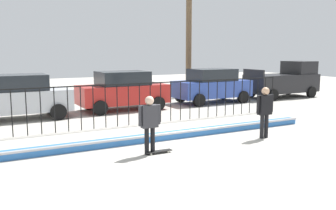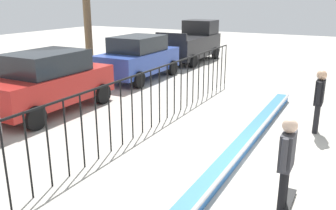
{
  "view_description": "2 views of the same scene",
  "coord_description": "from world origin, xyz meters",
  "px_view_note": "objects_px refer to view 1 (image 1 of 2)",
  "views": [
    {
      "loc": [
        -5.77,
        -9.62,
        2.88
      ],
      "look_at": [
        0.83,
        2.68,
        0.82
      ],
      "focal_mm": 39.21,
      "sensor_mm": 36.0,
      "label": 1
    },
    {
      "loc": [
        -7.15,
        -1.37,
        3.48
      ],
      "look_at": [
        0.5,
        2.73,
        0.87
      ],
      "focal_mm": 38.13,
      "sensor_mm": 36.0,
      "label": 2
    }
  ],
  "objects_px": {
    "parked_car_red": "(123,90)",
    "pickup_truck": "(284,81)",
    "skateboarder": "(150,120)",
    "parked_car_blue": "(212,85)",
    "parked_car_silver": "(18,97)",
    "skateboard": "(159,151)",
    "camera_operator": "(265,108)"
  },
  "relations": [
    {
      "from": "parked_car_red",
      "to": "pickup_truck",
      "type": "relative_size",
      "value": 0.91
    },
    {
      "from": "parked_car_blue",
      "to": "pickup_truck",
      "type": "distance_m",
      "value": 5.43
    },
    {
      "from": "parked_car_blue",
      "to": "parked_car_silver",
      "type": "bearing_deg",
      "value": 177.56
    },
    {
      "from": "skateboarder",
      "to": "parked_car_blue",
      "type": "distance_m",
      "value": 10.83
    },
    {
      "from": "camera_operator",
      "to": "parked_car_blue",
      "type": "xyz_separation_m",
      "value": [
        3.36,
        7.82,
        -0.05
      ]
    },
    {
      "from": "skateboard",
      "to": "skateboarder",
      "type": "bearing_deg",
      "value": 167.82
    },
    {
      "from": "skateboarder",
      "to": "pickup_truck",
      "type": "height_order",
      "value": "pickup_truck"
    },
    {
      "from": "camera_operator",
      "to": "parked_car_silver",
      "type": "xyz_separation_m",
      "value": [
        -6.81,
        7.52,
        -0.05
      ]
    },
    {
      "from": "skateboarder",
      "to": "parked_car_red",
      "type": "xyz_separation_m",
      "value": [
        2.2,
        7.69,
        -0.02
      ]
    },
    {
      "from": "camera_operator",
      "to": "skateboarder",
      "type": "bearing_deg",
      "value": 5.47
    },
    {
      "from": "parked_car_silver",
      "to": "pickup_truck",
      "type": "bearing_deg",
      "value": -2.57
    },
    {
      "from": "camera_operator",
      "to": "pickup_truck",
      "type": "distance_m",
      "value": 11.69
    },
    {
      "from": "skateboarder",
      "to": "camera_operator",
      "type": "relative_size",
      "value": 0.97
    },
    {
      "from": "parked_car_blue",
      "to": "pickup_truck",
      "type": "bearing_deg",
      "value": -5.24
    },
    {
      "from": "skateboarder",
      "to": "parked_car_red",
      "type": "distance_m",
      "value": 8.0
    },
    {
      "from": "parked_car_red",
      "to": "pickup_truck",
      "type": "height_order",
      "value": "pickup_truck"
    },
    {
      "from": "skateboard",
      "to": "parked_car_blue",
      "type": "distance_m",
      "value": 10.73
    },
    {
      "from": "skateboarder",
      "to": "camera_operator",
      "type": "height_order",
      "value": "camera_operator"
    },
    {
      "from": "parked_car_red",
      "to": "pickup_truck",
      "type": "distance_m",
      "value": 10.78
    },
    {
      "from": "camera_operator",
      "to": "parked_car_silver",
      "type": "height_order",
      "value": "parked_car_silver"
    },
    {
      "from": "skateboarder",
      "to": "pickup_truck",
      "type": "bearing_deg",
      "value": 56.2
    },
    {
      "from": "parked_car_silver",
      "to": "pickup_truck",
      "type": "distance_m",
      "value": 15.6
    },
    {
      "from": "parked_car_blue",
      "to": "pickup_truck",
      "type": "xyz_separation_m",
      "value": [
        5.43,
        -0.1,
        0.06
      ]
    },
    {
      "from": "skateboard",
      "to": "parked_car_silver",
      "type": "distance_m",
      "value": 8.1
    },
    {
      "from": "parked_car_red",
      "to": "pickup_truck",
      "type": "bearing_deg",
      "value": -3.57
    },
    {
      "from": "skateboarder",
      "to": "skateboard",
      "type": "relative_size",
      "value": 2.06
    },
    {
      "from": "skateboarder",
      "to": "parked_car_silver",
      "type": "bearing_deg",
      "value": 134.96
    },
    {
      "from": "parked_car_silver",
      "to": "skateboard",
      "type": "bearing_deg",
      "value": -72.35
    },
    {
      "from": "parked_car_red",
      "to": "skateboarder",
      "type": "bearing_deg",
      "value": -109.38
    },
    {
      "from": "camera_operator",
      "to": "parked_car_blue",
      "type": "relative_size",
      "value": 0.4
    },
    {
      "from": "pickup_truck",
      "to": "parked_car_silver",
      "type": "bearing_deg",
      "value": -177.34
    },
    {
      "from": "parked_car_red",
      "to": "pickup_truck",
      "type": "xyz_separation_m",
      "value": [
        10.78,
        -0.03,
        0.06
      ]
    }
  ]
}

